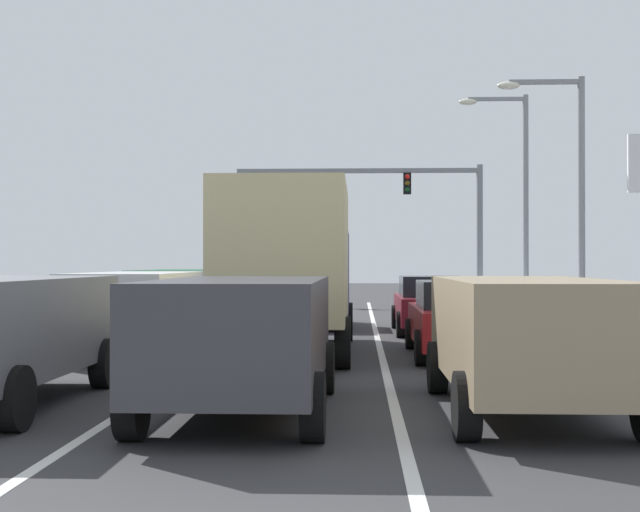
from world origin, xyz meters
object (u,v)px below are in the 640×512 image
object	(u,v)px
sedan_black_center_lane_third	(314,301)
traffic_light_gantry	(393,198)
sedan_maroon_right_lane_third	(432,304)
suv_silver_left_lane_second	(139,305)
suv_tan_right_lane_nearest	(527,332)
street_lamp_right_mid	(516,182)
box_truck_center_lane_second	(290,261)
suv_green_left_lane_third	(181,294)
street_lamp_right_near	(569,174)
sedan_red_right_lane_second	(461,318)
suv_charcoal_center_lane_nearest	(243,332)

from	to	relation	value
sedan_black_center_lane_third	traffic_light_gantry	size ratio (longest dim) A/B	0.41
sedan_maroon_right_lane_third	suv_silver_left_lane_second	distance (m)	8.60
suv_tan_right_lane_nearest	street_lamp_right_mid	world-z (taller)	street_lamp_right_mid
box_truck_center_lane_second	traffic_light_gantry	bearing A→B (deg)	82.11
suv_green_left_lane_third	traffic_light_gantry	world-z (taller)	traffic_light_gantry
sedan_black_center_lane_third	street_lamp_right_mid	world-z (taller)	street_lamp_right_mid
sedan_maroon_right_lane_third	sedan_black_center_lane_third	distance (m)	3.82
traffic_light_gantry	suv_green_left_lane_third	bearing A→B (deg)	-112.75
traffic_light_gantry	street_lamp_right_mid	bearing A→B (deg)	-48.94
traffic_light_gantry	street_lamp_right_near	xyz separation A→B (m)	(4.86, -12.10, -0.19)
traffic_light_gantry	street_lamp_right_mid	world-z (taller)	street_lamp_right_mid
sedan_maroon_right_lane_third	suv_green_left_lane_third	size ratio (longest dim) A/B	0.92
box_truck_center_lane_second	suv_green_left_lane_third	bearing A→B (deg)	120.04
suv_tan_right_lane_nearest	street_lamp_right_mid	xyz separation A→B (m)	(3.96, 22.99, 3.94)
suv_tan_right_lane_nearest	sedan_maroon_right_lane_third	size ratio (longest dim) A/B	1.09
traffic_light_gantry	street_lamp_right_near	world-z (taller)	street_lamp_right_near
box_truck_center_lane_second	street_lamp_right_near	distance (m)	12.30
box_truck_center_lane_second	street_lamp_right_mid	xyz separation A→B (m)	(7.45, 16.06, 3.06)
street_lamp_right_near	box_truck_center_lane_second	bearing A→B (deg)	-130.48
suv_green_left_lane_third	suv_tan_right_lane_nearest	bearing A→B (deg)	-61.73
suv_green_left_lane_third	street_lamp_right_mid	distance (m)	15.37
suv_green_left_lane_third	street_lamp_right_mid	size ratio (longest dim) A/B	0.59
suv_green_left_lane_third	sedan_maroon_right_lane_third	bearing A→B (deg)	-3.79
sedan_red_right_lane_second	sedan_black_center_lane_third	world-z (taller)	same
suv_charcoal_center_lane_nearest	street_lamp_right_mid	distance (m)	24.61
sedan_maroon_right_lane_third	street_lamp_right_mid	bearing A→B (deg)	68.70
traffic_light_gantry	street_lamp_right_near	distance (m)	13.03
sedan_maroon_right_lane_third	sedan_black_center_lane_third	xyz separation A→B (m)	(-3.24, 2.04, 0.00)
suv_tan_right_lane_nearest	box_truck_center_lane_second	size ratio (longest dim) A/B	0.68
suv_green_left_lane_third	box_truck_center_lane_second	bearing A→B (deg)	-59.96
suv_charcoal_center_lane_nearest	street_lamp_right_mid	size ratio (longest dim) A/B	0.59
suv_silver_left_lane_second	street_lamp_right_near	size ratio (longest dim) A/B	0.65
traffic_light_gantry	sedan_maroon_right_lane_third	bearing A→B (deg)	-88.53
sedan_red_right_lane_second	sedan_black_center_lane_third	bearing A→B (deg)	112.66
suv_silver_left_lane_second	street_lamp_right_near	world-z (taller)	street_lamp_right_near
suv_charcoal_center_lane_nearest	street_lamp_right_mid	bearing A→B (deg)	72.07
sedan_black_center_lane_third	suv_green_left_lane_third	distance (m)	3.91
sedan_red_right_lane_second	street_lamp_right_mid	world-z (taller)	street_lamp_right_mid
suv_green_left_lane_third	street_lamp_right_mid	xyz separation A→B (m)	(10.91, 10.08, 3.94)
sedan_red_right_lane_second	sedan_black_center_lane_third	distance (m)	8.61
box_truck_center_lane_second	sedan_red_right_lane_second	bearing A→B (deg)	-6.39
traffic_light_gantry	suv_tan_right_lane_nearest	bearing A→B (deg)	-88.89
box_truck_center_lane_second	sedan_black_center_lane_third	world-z (taller)	box_truck_center_lane_second
suv_tan_right_lane_nearest	suv_charcoal_center_lane_nearest	bearing A→B (deg)	-178.08
suv_charcoal_center_lane_nearest	street_lamp_right_mid	world-z (taller)	street_lamp_right_mid
box_truck_center_lane_second	sedan_black_center_lane_third	xyz separation A→B (m)	(0.11, 7.56, -1.14)
sedan_maroon_right_lane_third	suv_silver_left_lane_second	size ratio (longest dim) A/B	0.92
suv_tan_right_lane_nearest	traffic_light_gantry	world-z (taller)	traffic_light_gantry
suv_tan_right_lane_nearest	street_lamp_right_near	xyz separation A→B (m)	(4.31, 16.07, 3.54)
suv_charcoal_center_lane_nearest	suv_silver_left_lane_second	world-z (taller)	same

